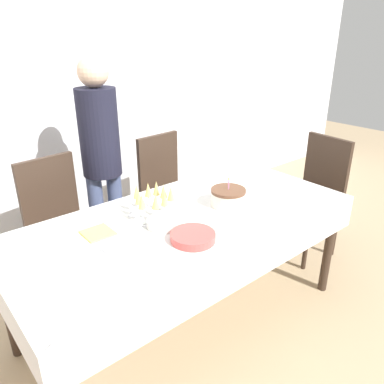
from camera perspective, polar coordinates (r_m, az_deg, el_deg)
The scene contains 14 objects.
ground_plane at distance 2.61m, azimuth -0.78°, elevation -18.52°, with size 12.00×12.00×0.00m, color tan.
wall_back at distance 3.32m, azimuth -18.75°, elevation 15.41°, with size 8.00×0.05×2.70m.
dining_table at distance 2.23m, azimuth -0.87°, elevation -6.09°, with size 2.05×0.96×0.74m.
dining_chair_far_left at distance 2.71m, azimuth -19.45°, elevation -4.34°, with size 0.46×0.46×0.98m.
dining_chair_far_right at distance 3.09m, azimuth -3.75°, elevation 0.48°, with size 0.45×0.45×0.98m.
dining_chair_right_end at distance 3.20m, azimuth 18.20°, elevation 0.15°, with size 0.46×0.46×0.98m.
birthday_cake at distance 2.31m, azimuth 5.52°, elevation -0.80°, with size 0.22×0.22×0.18m.
champagne_tray at distance 2.16m, azimuth -5.92°, elevation -1.33°, with size 0.30×0.30×0.18m.
plate_stack_main at distance 1.94m, azimuth 0.14°, elevation -6.84°, with size 0.23×0.23×0.04m.
plate_stack_dessert at distance 2.08m, azimuth -4.33°, elevation -4.70°, with size 0.19×0.19×0.04m.
cake_knife at distance 2.20m, azimuth 8.77°, elevation -3.86°, with size 0.30×0.06×0.00m.
fork_pile at distance 1.93m, azimuth -11.25°, elevation -7.80°, with size 0.18×0.08×0.02m.
napkin_pile at distance 2.07m, azimuth -14.18°, elevation -6.05°, with size 0.15×0.15×0.01m.
person_standing at distance 2.77m, azimuth -13.74°, elevation 6.34°, with size 0.28×0.28×1.60m.
Camera 1 is at (-1.22, -1.51, 1.74)m, focal length 35.00 mm.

